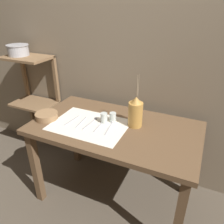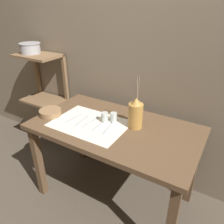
% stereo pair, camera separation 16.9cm
% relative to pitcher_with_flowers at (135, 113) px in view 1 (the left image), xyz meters
% --- Properties ---
extents(ground_plane, '(12.00, 12.00, 0.00)m').
position_rel_pitcher_with_flowers_xyz_m(ground_plane, '(-0.14, -0.07, -0.88)').
color(ground_plane, brown).
extents(stone_wall_back, '(7.00, 0.06, 2.40)m').
position_rel_pitcher_with_flowers_xyz_m(stone_wall_back, '(-0.14, 0.41, 0.32)').
color(stone_wall_back, '#7A6B56').
rests_on(stone_wall_back, ground_plane).
extents(wooden_table, '(1.33, 0.75, 0.77)m').
position_rel_pitcher_with_flowers_xyz_m(wooden_table, '(-0.14, -0.07, -0.22)').
color(wooden_table, brown).
rests_on(wooden_table, ground_plane).
extents(wooden_shelf_unit, '(0.48, 0.32, 1.16)m').
position_rel_pitcher_with_flowers_xyz_m(wooden_shelf_unit, '(-1.24, 0.24, -0.08)').
color(wooden_shelf_unit, brown).
rests_on(wooden_shelf_unit, ground_plane).
extents(linen_cloth, '(0.60, 0.43, 0.00)m').
position_rel_pitcher_with_flowers_xyz_m(linen_cloth, '(-0.33, -0.14, -0.11)').
color(linen_cloth, silver).
rests_on(linen_cloth, wooden_table).
extents(pitcher_with_flowers, '(0.11, 0.11, 0.42)m').
position_rel_pitcher_with_flowers_xyz_m(pitcher_with_flowers, '(0.00, 0.00, 0.00)').
color(pitcher_with_flowers, '#B7843D').
rests_on(pitcher_with_flowers, wooden_table).
extents(wooden_bowl, '(0.19, 0.19, 0.05)m').
position_rel_pitcher_with_flowers_xyz_m(wooden_bowl, '(-0.72, -0.20, -0.09)').
color(wooden_bowl, '#8E6B47').
rests_on(wooden_bowl, wooden_table).
extents(glass_tumbler_near, '(0.06, 0.06, 0.08)m').
position_rel_pitcher_with_flowers_xyz_m(glass_tumbler_near, '(-0.25, -0.06, -0.07)').
color(glass_tumbler_near, '#B7C1BC').
rests_on(glass_tumbler_near, wooden_table).
extents(glass_tumbler_far, '(0.05, 0.05, 0.08)m').
position_rel_pitcher_with_flowers_xyz_m(glass_tumbler_far, '(-0.19, -0.02, -0.07)').
color(glass_tumbler_far, '#B7C1BC').
rests_on(glass_tumbler_far, wooden_table).
extents(fork_inner, '(0.03, 0.19, 0.00)m').
position_rel_pitcher_with_flowers_xyz_m(fork_inner, '(-0.50, -0.14, -0.11)').
color(fork_inner, '#A8A8AD').
rests_on(fork_inner, wooden_table).
extents(fork_outer, '(0.03, 0.19, 0.00)m').
position_rel_pitcher_with_flowers_xyz_m(fork_outer, '(-0.42, -0.14, -0.11)').
color(fork_outer, '#A8A8AD').
rests_on(fork_outer, wooden_table).
extents(spoon_outer, '(0.03, 0.21, 0.02)m').
position_rel_pitcher_with_flowers_xyz_m(spoon_outer, '(-0.34, -0.07, -0.11)').
color(spoon_outer, '#A8A8AD').
rests_on(spoon_outer, wooden_table).
extents(knife_center, '(0.02, 0.19, 0.00)m').
position_rel_pitcher_with_flowers_xyz_m(knife_center, '(-0.25, -0.13, -0.11)').
color(knife_center, '#A8A8AD').
rests_on(knife_center, wooden_table).
extents(spoon_inner, '(0.04, 0.20, 0.02)m').
position_rel_pitcher_with_flowers_xyz_m(spoon_inner, '(-0.18, -0.08, -0.11)').
color(spoon_inner, '#A8A8AD').
rests_on(spoon_inner, wooden_table).
extents(metal_pot_large, '(0.22, 0.22, 0.11)m').
position_rel_pitcher_with_flowers_xyz_m(metal_pot_large, '(-1.33, 0.20, 0.33)').
color(metal_pot_large, '#A8A8AD').
rests_on(metal_pot_large, wooden_shelf_unit).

